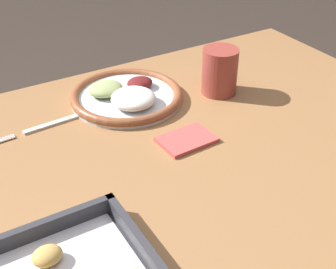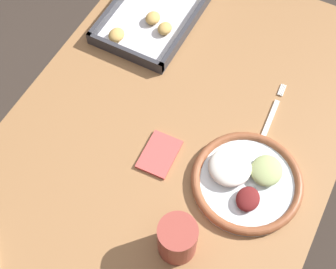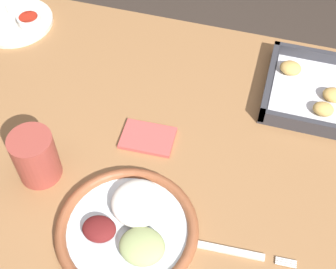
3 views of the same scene
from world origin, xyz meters
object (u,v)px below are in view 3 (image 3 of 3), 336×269
saucer_plate (14,20)px  drinking_cup (35,157)px  napkin (148,138)px  dinner_plate (129,227)px  fork (227,250)px

saucer_plate → drinking_cup: 0.46m
saucer_plate → napkin: 0.49m
dinner_plate → saucer_plate: (-0.46, 0.45, -0.00)m
dinner_plate → drinking_cup: size_ratio=2.38×
dinner_plate → saucer_plate: dinner_plate is taller
dinner_plate → fork: (0.17, 0.01, -0.01)m
dinner_plate → fork: bearing=3.6°
dinner_plate → napkin: bearing=98.2°
saucer_plate → dinner_plate: bearing=-44.9°
saucer_plate → drinking_cup: bearing=-56.3°
drinking_cup → napkin: drinking_cup is taller
saucer_plate → fork: bearing=-35.2°
napkin → drinking_cup: bearing=-142.0°
fork → drinking_cup: drinking_cup is taller
fork → napkin: 0.28m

